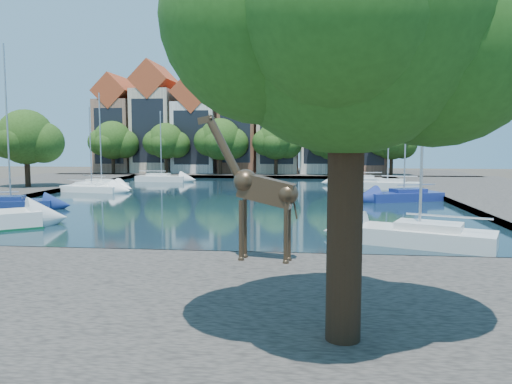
{
  "coord_description": "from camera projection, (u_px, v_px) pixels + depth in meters",
  "views": [
    {
      "loc": [
        6.69,
        -20.19,
        4.98
      ],
      "look_at": [
        4.57,
        -0.27,
        3.01
      ],
      "focal_mm": 35.0,
      "sensor_mm": 36.0,
      "label": 1
    }
  ],
  "objects": [
    {
      "name": "ground",
      "position": [
        150.0,
        261.0,
        21.17
      ],
      "size": [
        160.0,
        160.0,
        0.0
      ],
      "primitive_type": "plane",
      "color": "#38332B",
      "rests_on": "ground"
    },
    {
      "name": "water_basin",
      "position": [
        234.0,
        198.0,
        44.92
      ],
      "size": [
        38.0,
        50.0,
        0.08
      ],
      "primitive_type": "cube",
      "color": "black",
      "rests_on": "ground"
    },
    {
      "name": "near_quay",
      "position": [
        72.0,
        309.0,
        14.22
      ],
      "size": [
        50.0,
        14.0,
        0.5
      ],
      "primitive_type": "cube",
      "color": "#4B4641",
      "rests_on": "ground"
    },
    {
      "name": "far_quay",
      "position": [
        265.0,
        174.0,
        76.56
      ],
      "size": [
        60.0,
        16.0,
        0.5
      ],
      "primitive_type": "cube",
      "color": "#4B4641",
      "rests_on": "ground"
    },
    {
      "name": "plane_tree",
      "position": [
        354.0,
        17.0,
        10.7
      ],
      "size": [
        8.32,
        6.4,
        10.62
      ],
      "color": "#332114",
      "rests_on": "near_quay"
    },
    {
      "name": "townhouse_west_end",
      "position": [
        120.0,
        128.0,
        78.28
      ],
      "size": [
        5.44,
        9.18,
        14.93
      ],
      "color": "#8F654E",
      "rests_on": "far_quay"
    },
    {
      "name": "townhouse_west_mid",
      "position": [
        157.0,
        122.0,
        77.56
      ],
      "size": [
        5.94,
        9.18,
        16.79
      ],
      "color": "#C1B095",
      "rests_on": "far_quay"
    },
    {
      "name": "townhouse_west_inner",
      "position": [
        198.0,
        127.0,
        76.96
      ],
      "size": [
        6.43,
        9.18,
        15.15
      ],
      "color": "silver",
      "rests_on": "far_quay"
    },
    {
      "name": "townhouse_center",
      "position": [
        239.0,
        121.0,
        76.18
      ],
      "size": [
        5.44,
        9.18,
        16.93
      ],
      "color": "brown",
      "rests_on": "far_quay"
    },
    {
      "name": "townhouse_east_inner",
      "position": [
        279.0,
        125.0,
        75.6
      ],
      "size": [
        5.94,
        9.18,
        15.79
      ],
      "color": "tan",
      "rests_on": "far_quay"
    },
    {
      "name": "townhouse_east_mid",
      "position": [
        322.0,
        122.0,
        74.88
      ],
      "size": [
        6.43,
        9.18,
        16.65
      ],
      "color": "beige",
      "rests_on": "far_quay"
    },
    {
      "name": "townhouse_east_end",
      "position": [
        366.0,
        129.0,
        74.29
      ],
      "size": [
        5.44,
        9.18,
        14.43
      ],
      "color": "brown",
      "rests_on": "far_quay"
    },
    {
      "name": "far_tree_far_west",
      "position": [
        113.0,
        141.0,
        72.94
      ],
      "size": [
        7.28,
        5.6,
        7.68
      ],
      "color": "#332114",
      "rests_on": "far_quay"
    },
    {
      "name": "far_tree_west",
      "position": [
        166.0,
        142.0,
        72.11
      ],
      "size": [
        6.76,
        5.2,
        7.36
      ],
      "color": "#332114",
      "rests_on": "far_quay"
    },
    {
      "name": "far_tree_mid_west",
      "position": [
        221.0,
        141.0,
        71.24
      ],
      "size": [
        7.8,
        6.0,
        8.0
      ],
      "color": "#332114",
      "rests_on": "far_quay"
    },
    {
      "name": "far_tree_mid_east",
      "position": [
        277.0,
        142.0,
        70.41
      ],
      "size": [
        7.02,
        5.4,
        7.52
      ],
      "color": "#332114",
      "rests_on": "far_quay"
    },
    {
      "name": "far_tree_east",
      "position": [
        334.0,
        141.0,
        69.56
      ],
      "size": [
        7.54,
        5.8,
        7.84
      ],
      "color": "#332114",
      "rests_on": "far_quay"
    },
    {
      "name": "far_tree_far_east",
      "position": [
        392.0,
        142.0,
        68.73
      ],
      "size": [
        6.76,
        5.2,
        7.36
      ],
      "color": "#332114",
      "rests_on": "far_quay"
    },
    {
      "name": "side_tree_left_far",
      "position": [
        27.0,
        139.0,
        50.66
      ],
      "size": [
        7.28,
        5.6,
        7.88
      ],
      "color": "#332114",
      "rests_on": "left_quay"
    },
    {
      "name": "giraffe_statue",
      "position": [
        259.0,
        189.0,
        18.92
      ],
      "size": [
        3.88,
        1.09,
        5.55
      ],
      "color": "#3E2E1F",
      "rests_on": "near_quay"
    },
    {
      "name": "sailboat_left_b",
      "position": [
        11.0,
        202.0,
        36.46
      ],
      "size": [
        6.11,
        3.69,
        11.93
      ],
      "color": "navy",
      "rests_on": "water_basin"
    },
    {
      "name": "sailboat_left_c",
      "position": [
        92.0,
        187.0,
        49.99
      ],
      "size": [
        6.26,
        3.05,
        8.45
      ],
      "color": "white",
      "rests_on": "water_basin"
    },
    {
      "name": "sailboat_left_d",
      "position": [
        102.0,
        184.0,
        52.39
      ],
      "size": [
        6.11,
        4.08,
        10.07
      ],
      "color": "white",
      "rests_on": "water_basin"
    },
    {
      "name": "sailboat_left_e",
      "position": [
        161.0,
        177.0,
        63.39
      ],
      "size": [
        6.36,
        2.44,
        8.89
      ],
      "color": "silver",
      "rests_on": "water_basin"
    },
    {
      "name": "sailboat_right_a",
      "position": [
        419.0,
        233.0,
        23.95
      ],
      "size": [
        7.21,
        4.79,
        10.24
      ],
      "color": "silver",
      "rests_on": "water_basin"
    },
    {
      "name": "sailboat_right_b",
      "position": [
        404.0,
        194.0,
        42.24
      ],
      "size": [
        6.8,
        4.38,
        13.29
      ],
      "color": "navy",
      "rests_on": "water_basin"
    },
    {
      "name": "sailboat_right_c",
      "position": [
        387.0,
        184.0,
        53.07
      ],
      "size": [
        6.81,
        3.5,
        10.02
      ],
      "color": "silver",
      "rests_on": "water_basin"
    },
    {
      "name": "sailboat_right_d",
      "position": [
        358.0,
        180.0,
        58.67
      ],
      "size": [
        6.4,
        3.2,
        9.73
      ],
      "color": "silver",
      "rests_on": "water_basin"
    }
  ]
}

